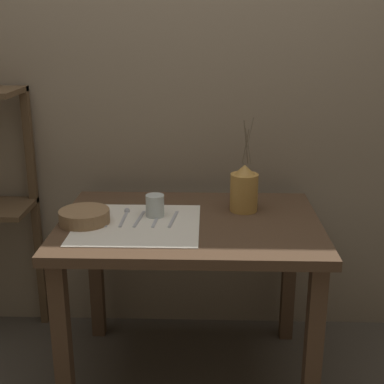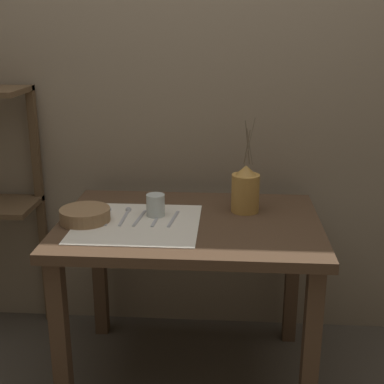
# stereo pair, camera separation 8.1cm
# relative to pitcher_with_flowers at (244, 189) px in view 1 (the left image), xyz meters

# --- Properties ---
(ground_plane) EXTENTS (12.00, 12.00, 0.00)m
(ground_plane) POSITION_rel_pitcher_with_flowers_xyz_m (-0.22, -0.13, -0.81)
(ground_plane) COLOR #473F35
(stone_wall_back) EXTENTS (7.00, 0.06, 2.40)m
(stone_wall_back) POSITION_rel_pitcher_with_flowers_xyz_m (-0.22, 0.35, 0.39)
(stone_wall_back) COLOR gray
(stone_wall_back) RESTS_ON ground_plane
(wooden_table) EXTENTS (1.04, 0.74, 0.72)m
(wooden_table) POSITION_rel_pitcher_with_flowers_xyz_m (-0.22, -0.13, -0.20)
(wooden_table) COLOR #4C3523
(wooden_table) RESTS_ON ground_plane
(linen_cloth) EXTENTS (0.49, 0.46, 0.00)m
(linen_cloth) POSITION_rel_pitcher_with_flowers_xyz_m (-0.43, -0.18, -0.09)
(linen_cloth) COLOR silver
(linen_cloth) RESTS_ON wooden_table
(pitcher_with_flowers) EXTENTS (0.12, 0.12, 0.39)m
(pitcher_with_flowers) POSITION_rel_pitcher_with_flowers_xyz_m (0.00, 0.00, 0.00)
(pitcher_with_flowers) COLOR #B7843D
(pitcher_with_flowers) RESTS_ON wooden_table
(wooden_bowl) EXTENTS (0.20, 0.20, 0.05)m
(wooden_bowl) POSITION_rel_pitcher_with_flowers_xyz_m (-0.64, -0.17, -0.07)
(wooden_bowl) COLOR #8E6B47
(wooden_bowl) RESTS_ON wooden_table
(glass_tumbler_near) EXTENTS (0.08, 0.08, 0.09)m
(glass_tumbler_near) POSITION_rel_pitcher_with_flowers_xyz_m (-0.36, -0.09, -0.04)
(glass_tumbler_near) COLOR silver
(glass_tumbler_near) RESTS_ON wooden_table
(spoon_outer) EXTENTS (0.04, 0.19, 0.02)m
(spoon_outer) POSITION_rel_pitcher_with_flowers_xyz_m (-0.57, -0.07, -0.09)
(spoon_outer) COLOR #A8A8AD
(spoon_outer) RESTS_ON wooden_table
(spoon_inner) EXTENTS (0.02, 0.19, 0.02)m
(spoon_inner) POSITION_rel_pitcher_with_flowers_xyz_m (-0.49, -0.08, -0.09)
(spoon_inner) COLOR #A8A8AD
(spoon_inner) RESTS_ON wooden_table
(knife_center) EXTENTS (0.03, 0.18, 0.00)m
(knife_center) POSITION_rel_pitcher_with_flowers_xyz_m (-0.43, -0.13, -0.09)
(knife_center) COLOR #A8A8AD
(knife_center) RESTS_ON wooden_table
(fork_inner) EXTENTS (0.03, 0.18, 0.00)m
(fork_inner) POSITION_rel_pitcher_with_flowers_xyz_m (-0.36, -0.13, -0.09)
(fork_inner) COLOR #A8A8AD
(fork_inner) RESTS_ON wooden_table
(fork_outer) EXTENTS (0.03, 0.18, 0.00)m
(fork_outer) POSITION_rel_pitcher_with_flowers_xyz_m (-0.29, -0.13, -0.09)
(fork_outer) COLOR #A8A8AD
(fork_outer) RESTS_ON wooden_table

